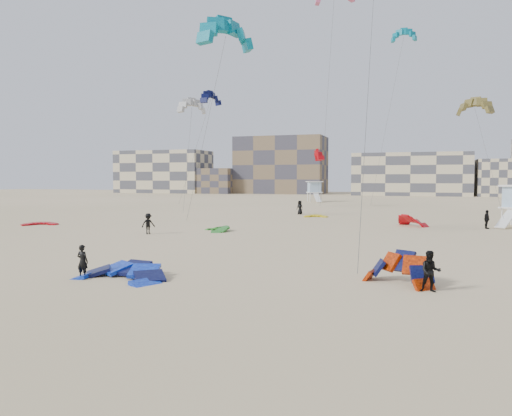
% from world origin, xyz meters
% --- Properties ---
extents(ground, '(320.00, 320.00, 0.00)m').
position_xyz_m(ground, '(0.00, 0.00, 0.00)').
color(ground, beige).
rests_on(ground, ground).
extents(kite_ground_blue, '(5.41, 5.63, 2.58)m').
position_xyz_m(kite_ground_blue, '(-0.51, 0.44, 0.00)').
color(kite_ground_blue, blue).
rests_on(kite_ground_blue, ground).
extents(kite_ground_orange, '(4.65, 4.63, 3.38)m').
position_xyz_m(kite_ground_orange, '(12.45, 3.55, 0.00)').
color(kite_ground_orange, '#FF3C04').
rests_on(kite_ground_orange, ground).
extents(kite_ground_red, '(4.51, 4.56, 0.59)m').
position_xyz_m(kite_ground_red, '(-24.71, 21.91, 0.00)').
color(kite_ground_red, '#CA000B').
rests_on(kite_ground_red, ground).
extents(kite_ground_green, '(4.56, 4.50, 1.70)m').
position_xyz_m(kite_ground_green, '(-4.72, 22.28, 0.00)').
color(kite_ground_green, '#248626').
rests_on(kite_ground_green, ground).
extents(kite_ground_red_far, '(5.03, 5.02, 3.46)m').
position_xyz_m(kite_ground_red_far, '(12.46, 33.25, 0.00)').
color(kite_ground_red_far, '#CA000B').
rests_on(kite_ground_red_far, ground).
extents(kite_ground_yellow, '(3.11, 3.25, 0.75)m').
position_xyz_m(kite_ground_yellow, '(0.63, 41.68, 0.00)').
color(kite_ground_yellow, '#D5B707').
rests_on(kite_ground_yellow, ground).
extents(kitesurfer_main, '(0.61, 0.41, 1.66)m').
position_xyz_m(kitesurfer_main, '(-2.35, 0.00, 0.83)').
color(kitesurfer_main, black).
rests_on(kitesurfer_main, ground).
extents(kitesurfer_b, '(0.93, 0.76, 1.80)m').
position_xyz_m(kitesurfer_b, '(13.86, 2.29, 0.90)').
color(kitesurfer_b, black).
rests_on(kitesurfer_b, ground).
extents(kitesurfer_c, '(1.29, 1.34, 1.83)m').
position_xyz_m(kitesurfer_c, '(-9.44, 18.08, 0.91)').
color(kitesurfer_c, black).
rests_on(kitesurfer_c, ground).
extents(kitesurfer_d, '(0.72, 1.16, 1.83)m').
position_xyz_m(kitesurfer_d, '(19.39, 32.56, 0.92)').
color(kitesurfer_d, black).
rests_on(kitesurfer_d, ground).
extents(kitesurfer_e, '(1.06, 0.86, 1.88)m').
position_xyz_m(kitesurfer_e, '(-2.41, 45.71, 0.94)').
color(kitesurfer_e, black).
rests_on(kitesurfer_e, ground).
extents(kite_fly_teal_a, '(8.91, 7.56, 16.71)m').
position_xyz_m(kite_fly_teal_a, '(-1.38, 16.53, 16.03)').
color(kite_fly_teal_a, '#0B8E98').
rests_on(kite_fly_teal_a, ground).
extents(kite_fly_grey, '(4.71, 6.68, 13.55)m').
position_xyz_m(kite_fly_grey, '(-12.84, 34.05, 13.34)').
color(kite_fly_grey, '#BABABA').
rests_on(kite_fly_grey, ground).
extents(kite_fly_olive, '(4.78, 9.51, 13.23)m').
position_xyz_m(kite_fly_olive, '(18.68, 40.02, 12.67)').
color(kite_fly_olive, brown).
rests_on(kite_fly_olive, ground).
extents(kite_fly_navy, '(5.69, 7.07, 17.49)m').
position_xyz_m(kite_fly_navy, '(-17.99, 51.31, 17.13)').
color(kite_fly_navy, '#0D1545').
rests_on(kite_fly_navy, ground).
extents(kite_fly_teal_b, '(5.92, 3.19, 25.00)m').
position_xyz_m(kite_fly_teal_b, '(10.44, 54.62, 25.02)').
color(kite_fly_teal_b, '#0B8E98').
rests_on(kite_fly_teal_b, ground).
extents(kite_fly_red, '(4.69, 6.73, 9.06)m').
position_xyz_m(kite_fly_red, '(-3.16, 62.15, 8.61)').
color(kite_fly_red, '#CA000B').
rests_on(kite_fly_red, ground).
extents(lifeguard_tower_far, '(4.02, 6.37, 4.27)m').
position_xyz_m(lifeguard_tower_far, '(-8.06, 81.79, 2.11)').
color(lifeguard_tower_far, white).
rests_on(lifeguard_tower_far, ground).
extents(condo_west_a, '(30.00, 15.00, 14.00)m').
position_xyz_m(condo_west_a, '(-70.00, 130.00, 7.00)').
color(condo_west_a, beige).
rests_on(condo_west_a, ground).
extents(condo_west_b, '(28.00, 14.00, 18.00)m').
position_xyz_m(condo_west_b, '(-30.00, 134.00, 9.00)').
color(condo_west_b, brown).
rests_on(condo_west_b, ground).
extents(condo_mid, '(32.00, 16.00, 12.00)m').
position_xyz_m(condo_mid, '(10.00, 130.00, 6.00)').
color(condo_mid, beige).
rests_on(condo_mid, ground).
extents(condo_fill_left, '(12.00, 10.00, 8.00)m').
position_xyz_m(condo_fill_left, '(-50.00, 128.00, 4.00)').
color(condo_fill_left, brown).
rests_on(condo_fill_left, ground).
extents(condo_fill_right, '(10.00, 10.00, 10.00)m').
position_xyz_m(condo_fill_right, '(32.00, 128.00, 5.00)').
color(condo_fill_right, beige).
rests_on(condo_fill_right, ground).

